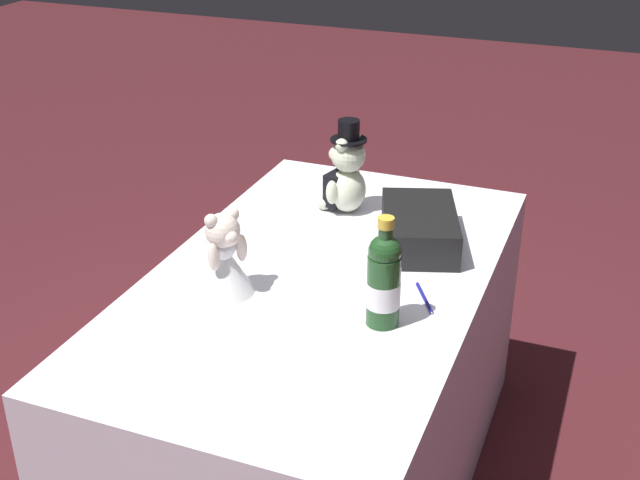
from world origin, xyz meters
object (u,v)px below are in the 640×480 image
champagne_bottle (384,279)px  signing_pen (425,299)px  gift_case_black (419,228)px  teddy_bear_groom (345,175)px  teddy_bear_bride (221,256)px

champagne_bottle → signing_pen: champagne_bottle is taller
champagne_bottle → gift_case_black: 0.45m
teddy_bear_groom → teddy_bear_bride: bearing=-12.2°
signing_pen → teddy_bear_bride: bearing=-75.1°
teddy_bear_groom → teddy_bear_bride: size_ratio=1.29×
teddy_bear_groom → champagne_bottle: size_ratio=1.05×
teddy_bear_bride → signing_pen: bearing=104.9°
teddy_bear_groom → gift_case_black: (0.15, 0.28, -0.06)m
teddy_bear_groom → gift_case_black: teddy_bear_groom is taller
signing_pen → champagne_bottle: bearing=-26.0°
teddy_bear_groom → signing_pen: 0.59m
teddy_bear_bride → signing_pen: size_ratio=1.67×
teddy_bear_groom → champagne_bottle: 0.66m
signing_pen → gift_case_black: 0.32m
teddy_bear_bride → gift_case_black: (-0.43, 0.40, -0.05)m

